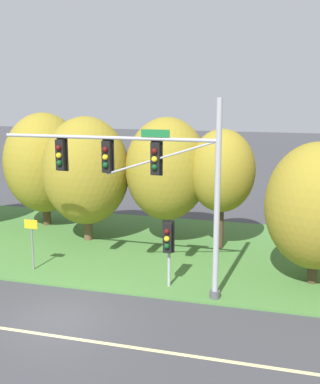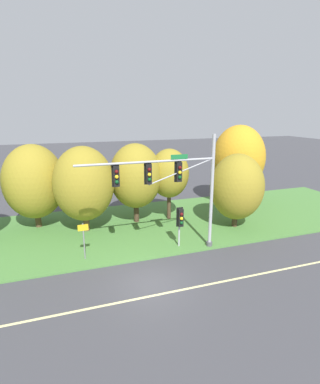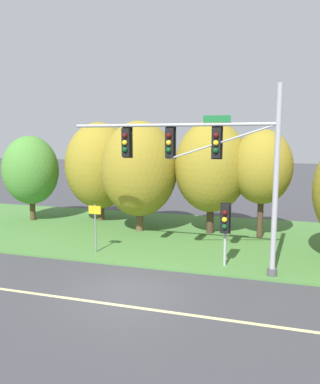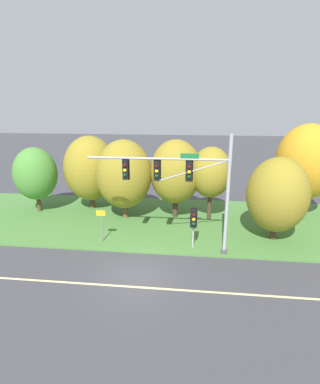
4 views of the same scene
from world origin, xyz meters
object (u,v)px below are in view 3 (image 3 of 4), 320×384
Objects in this scene: traffic_signal_mast at (208,157)px; tree_tall_centre at (262,167)px; tree_nearest_road at (31,170)px; tree_left_of_mast at (100,166)px; tree_behind_signpost at (139,169)px; route_sign_post at (95,222)px; tree_mid_verge at (211,167)px; pedestrian_signal_near_kerb at (225,222)px.

traffic_signal_mast is 6.41m from tree_tall_centre.
tree_nearest_road is 4.67m from tree_left_of_mast.
tree_left_of_mast is at bearing 138.41° from traffic_signal_mast.
tree_tall_centre is (7.01, 0.48, 0.23)m from tree_behind_signpost.
tree_behind_signpost is at bearing 83.19° from route_sign_post.
tree_left_of_mast reaches higher than tree_nearest_road.
tree_nearest_road is 0.87× the size of tree_mid_verge.
tree_mid_verge is (7.74, -1.43, 0.20)m from tree_left_of_mast.
tree_behind_signpost is (3.57, -2.08, 0.03)m from tree_left_of_mast.
tree_mid_verge is 1.09× the size of tree_tall_centre.
tree_tall_centre reaches higher than pedestrian_signal_near_kerb.
tree_nearest_road is at bearing 175.14° from tree_behind_signpost.
route_sign_post is at bearing -131.32° from tree_mid_verge.
tree_tall_centre is (15.02, -0.20, 0.55)m from tree_nearest_road.
traffic_signal_mast reaches higher than tree_mid_verge.
pedestrian_signal_near_kerb is 6.32m from route_sign_post.
tree_behind_signpost is 1.00× the size of tree_mid_verge.
tree_behind_signpost is at bearing -176.09° from tree_tall_centre.
pedestrian_signal_near_kerb is 11.86m from tree_left_of_mast.
tree_left_of_mast is 10.70m from tree_tall_centre.
tree_left_of_mast is (-3.00, 6.81, 2.21)m from route_sign_post.
route_sign_post is 0.36× the size of tree_mid_verge.
tree_behind_signpost is at bearing 138.43° from pedestrian_signal_near_kerb.
route_sign_post is 7.56m from tree_mid_verge.
traffic_signal_mast is 3.76× the size of route_sign_post.
tree_nearest_road is 0.95× the size of tree_tall_centre.
tree_left_of_mast is 1.10× the size of tree_tall_centre.
pedestrian_signal_near_kerb is 0.43× the size of tree_behind_signpost.
traffic_signal_mast is 6.34m from tree_mid_verge.
pedestrian_signal_near_kerb is (0.68, 0.49, -2.76)m from traffic_signal_mast.
route_sign_post is 0.41× the size of tree_nearest_road.
pedestrian_signal_near_kerb is at bearing -22.75° from tree_nearest_road.
route_sign_post is at bearing -66.21° from tree_left_of_mast.
tree_behind_signpost is at bearing -4.86° from tree_nearest_road.
tree_mid_verge is (4.73, 5.38, 2.40)m from route_sign_post.
tree_tall_centre is at bearing -0.77° from tree_nearest_road.
pedestrian_signal_near_kerb is at bearing -37.59° from tree_left_of_mast.
route_sign_post is (-6.29, 0.34, -0.50)m from pedestrian_signal_near_kerb.
tree_tall_centre reaches higher than route_sign_post.
tree_behind_signpost is 7.03m from tree_tall_centre.
tree_mid_verge is (12.18, -0.03, 0.49)m from tree_nearest_road.
tree_behind_signpost is at bearing -171.16° from tree_mid_verge.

